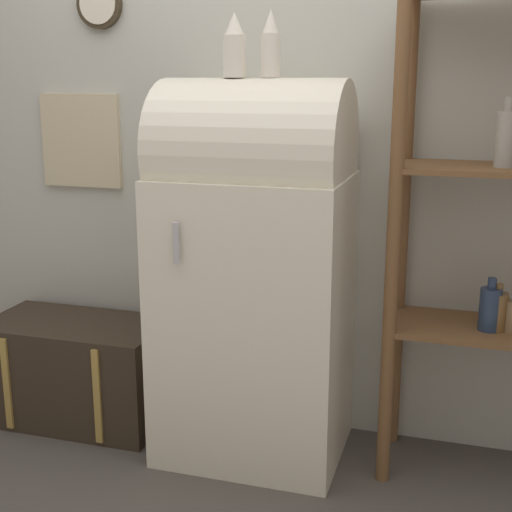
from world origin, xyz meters
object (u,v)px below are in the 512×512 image
Objects in this scene: refrigerator at (254,269)px; vase_left at (235,47)px; vase_center at (271,46)px; suitcase_trunk at (78,370)px.

refrigerator is 6.48× the size of vase_left.
vase_left is at bearing -170.02° from refrigerator.
vase_left is 0.97× the size of vase_center.
vase_center reaches higher than vase_left.
vase_center reaches higher than refrigerator.
suitcase_trunk is at bearing 176.94° from vase_left.
vase_center reaches higher than suitcase_trunk.
vase_left is at bearing -169.87° from vase_center.
vase_left is (-0.07, -0.01, 0.84)m from refrigerator.
vase_left is 0.13m from vase_center.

